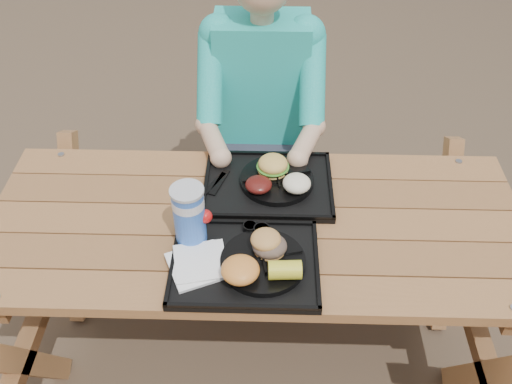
{
  "coord_description": "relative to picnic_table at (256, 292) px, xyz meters",
  "views": [
    {
      "loc": [
        0.04,
        -1.35,
        2.09
      ],
      "look_at": [
        0.0,
        0.0,
        0.88
      ],
      "focal_mm": 40.0,
      "sensor_mm": 36.0,
      "label": 1
    }
  ],
  "objects": [
    {
      "name": "tray_near",
      "position": [
        -0.03,
        -0.2,
        0.39
      ],
      "size": [
        0.45,
        0.35,
        0.02
      ],
      "primitive_type": "cube",
      "color": "black",
      "rests_on": "picnic_table"
    },
    {
      "name": "baked_beans",
      "position": [
        0.01,
        0.12,
        0.44
      ],
      "size": [
        0.09,
        0.09,
        0.04
      ],
      "primitive_type": "ellipsoid",
      "color": "#561411",
      "rests_on": "plate_far"
    },
    {
      "name": "plate_far",
      "position": [
        0.07,
        0.18,
        0.41
      ],
      "size": [
        0.26,
        0.26,
        0.02
      ],
      "primitive_type": "cylinder",
      "color": "black",
      "rests_on": "tray_far"
    },
    {
      "name": "napkin_stack",
      "position": [
        -0.17,
        -0.22,
        0.4
      ],
      "size": [
        0.21,
        0.21,
        0.02
      ],
      "primitive_type": "cube",
      "rotation": [
        0.0,
        0.0,
        0.42
      ],
      "color": "white",
      "rests_on": "tray_near"
    },
    {
      "name": "condiment_mustard",
      "position": [
        0.02,
        -0.08,
        0.41
      ],
      "size": [
        0.05,
        0.05,
        0.03
      ],
      "primitive_type": "cylinder",
      "color": "yellow",
      "rests_on": "tray_near"
    },
    {
      "name": "corn_cob",
      "position": [
        0.09,
        -0.27,
        0.44
      ],
      "size": [
        0.1,
        0.1,
        0.06
      ],
      "primitive_type": null,
      "rotation": [
        0.0,
        0.0,
        0.06
      ],
      "color": "yellow",
      "rests_on": "plate_near"
    },
    {
      "name": "picnic_table",
      "position": [
        0.0,
        0.0,
        0.0
      ],
      "size": [
        1.8,
        1.49,
        0.75
      ],
      "primitive_type": null,
      "color": "#999999",
      "rests_on": "ground"
    },
    {
      "name": "diner",
      "position": [
        0.0,
        0.7,
        0.27
      ],
      "size": [
        0.48,
        0.84,
        1.28
      ],
      "primitive_type": null,
      "color": "#1B92C0",
      "rests_on": "ground"
    },
    {
      "name": "potato_salad",
      "position": [
        0.14,
        0.12,
        0.44
      ],
      "size": [
        0.1,
        0.1,
        0.05
      ],
      "primitive_type": "ellipsoid",
      "color": "white",
      "rests_on": "plate_far"
    },
    {
      "name": "ground",
      "position": [
        0.0,
        0.0,
        -0.38
      ],
      "size": [
        60.0,
        60.0,
        0.0
      ],
      "primitive_type": "plane",
      "color": "#999999",
      "rests_on": "ground"
    },
    {
      "name": "burger",
      "position": [
        0.05,
        0.21,
        0.46
      ],
      "size": [
        0.11,
        0.11,
        0.1
      ],
      "primitive_type": null,
      "color": "#E7B351",
      "rests_on": "plate_far"
    },
    {
      "name": "tray_far",
      "position": [
        0.04,
        0.17,
        0.39
      ],
      "size": [
        0.45,
        0.35,
        0.02
      ],
      "primitive_type": "cube",
      "color": "black",
      "rests_on": "picnic_table"
    },
    {
      "name": "plate_near",
      "position": [
        0.03,
        -0.2,
        0.41
      ],
      "size": [
        0.26,
        0.26,
        0.02
      ],
      "primitive_type": "cylinder",
      "color": "black",
      "rests_on": "tray_near"
    },
    {
      "name": "condiment_bbq",
      "position": [
        -0.02,
        -0.07,
        0.41
      ],
      "size": [
        0.05,
        0.05,
        0.03
      ],
      "primitive_type": "cylinder",
      "color": "#331205",
      "rests_on": "tray_near"
    },
    {
      "name": "soda_cup",
      "position": [
        -0.2,
        -0.1,
        0.49
      ],
      "size": [
        0.1,
        0.1,
        0.2
      ],
      "primitive_type": "cylinder",
      "color": "blue",
      "rests_on": "tray_near"
    },
    {
      "name": "cutlery_far",
      "position": [
        -0.13,
        0.17,
        0.4
      ],
      "size": [
        0.07,
        0.14,
        0.01
      ],
      "primitive_type": "cube",
      "rotation": [
        0.0,
        0.0,
        -0.32
      ],
      "color": "black",
      "rests_on": "tray_far"
    },
    {
      "name": "sandwich",
      "position": [
        0.05,
        -0.17,
        0.47
      ],
      "size": [
        0.1,
        0.1,
        0.1
      ],
      "primitive_type": null,
      "color": "#D09049",
      "rests_on": "plate_near"
    },
    {
      "name": "mac_cheese",
      "position": [
        -0.04,
        -0.27,
        0.44
      ],
      "size": [
        0.11,
        0.11,
        0.06
      ],
      "primitive_type": "ellipsoid",
      "color": "#ED983E",
      "rests_on": "plate_near"
    }
  ]
}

